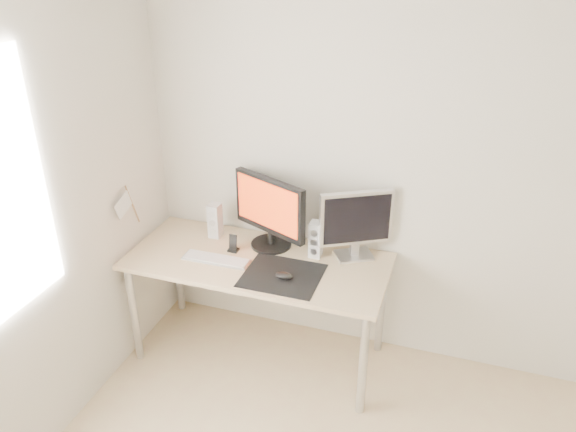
# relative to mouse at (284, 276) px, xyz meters

# --- Properties ---
(wall_back) EXTENTS (3.50, 0.00, 3.50)m
(wall_back) POSITION_rel_mouse_xyz_m (0.70, 0.52, 0.50)
(wall_back) COLOR silver
(wall_back) RESTS_ON ground
(mousepad) EXTENTS (0.45, 0.40, 0.00)m
(mousepad) POSITION_rel_mouse_xyz_m (-0.02, 0.03, -0.02)
(mousepad) COLOR black
(mousepad) RESTS_ON desk
(mouse) EXTENTS (0.10, 0.06, 0.04)m
(mouse) POSITION_rel_mouse_xyz_m (0.00, 0.00, 0.00)
(mouse) COLOR black
(mouse) RESTS_ON mousepad
(desk) EXTENTS (1.60, 0.70, 0.73)m
(desk) POSITION_rel_mouse_xyz_m (-0.23, 0.15, -0.10)
(desk) COLOR #D1B587
(desk) RESTS_ON ground
(main_monitor) EXTENTS (0.52, 0.34, 0.47)m
(main_monitor) POSITION_rel_mouse_xyz_m (-0.21, 0.34, 0.23)
(main_monitor) COLOR black
(main_monitor) RESTS_ON desk
(second_monitor) EXTENTS (0.41, 0.26, 0.43)m
(second_monitor) POSITION_rel_mouse_xyz_m (0.33, 0.38, 0.22)
(second_monitor) COLOR silver
(second_monitor) RESTS_ON desk
(speaker_left) EXTENTS (0.07, 0.09, 0.23)m
(speaker_left) POSITION_rel_mouse_xyz_m (-0.59, 0.35, 0.09)
(speaker_left) COLOR silver
(speaker_left) RESTS_ON desk
(speaker_right) EXTENTS (0.07, 0.09, 0.23)m
(speaker_right) POSITION_rel_mouse_xyz_m (0.10, 0.31, 0.09)
(speaker_right) COLOR white
(speaker_right) RESTS_ON desk
(keyboard) EXTENTS (0.42, 0.12, 0.02)m
(keyboard) POSITION_rel_mouse_xyz_m (-0.46, 0.06, -0.01)
(keyboard) COLOR #ACACAE
(keyboard) RESTS_ON desk
(phone_dock) EXTENTS (0.06, 0.05, 0.11)m
(phone_dock) POSITION_rel_mouse_xyz_m (-0.41, 0.20, 0.01)
(phone_dock) COLOR black
(phone_dock) RESTS_ON desk
(pennant) EXTENTS (0.01, 0.23, 0.29)m
(pennant) POSITION_rel_mouse_xyz_m (-1.01, 0.01, 0.30)
(pennant) COLOR #A57F54
(pennant) RESTS_ON wall_left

